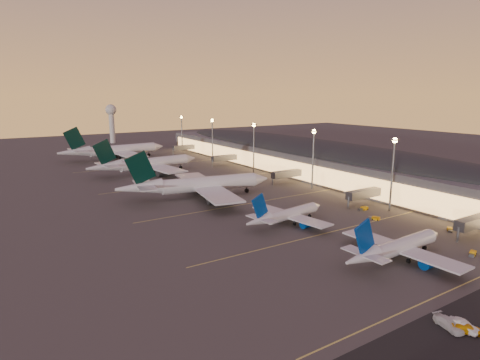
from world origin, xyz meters
name	(u,v)px	position (x,y,z in m)	size (l,w,h in m)	color
ground	(313,229)	(0.00, 0.00, 0.00)	(700.00, 700.00, 0.00)	#42403D
airliner_narrow_south	(396,248)	(0.59, -28.92, 3.36)	(36.38, 32.46, 13.02)	silver
airliner_narrow_north	(286,215)	(-4.23, 7.95, 3.07)	(33.28, 29.99, 11.89)	silver
airliner_wide_near	(197,185)	(-12.76, 53.76, 5.15)	(62.34, 57.52, 20.00)	silver
airliner_wide_mid	(145,164)	(-12.89, 113.28, 5.01)	(60.89, 55.85, 19.48)	silver
airliner_wide_far	(114,150)	(-13.39, 170.29, 5.58)	(67.70, 61.80, 21.66)	silver
terminal_building	(307,155)	(61.84, 72.47, 8.78)	(56.35, 255.00, 17.46)	#525258
light_masts	(277,143)	(36.00, 65.00, 17.55)	(2.20, 217.20, 25.90)	slate
radar_tower	(111,117)	(10.00, 260.00, 21.87)	(9.00, 9.00, 32.50)	silver
lane_markings	(243,200)	(0.00, 40.00, 0.01)	(90.00, 180.36, 0.00)	#D8C659
baggage_tug_a	(473,254)	(20.10, -37.35, 0.45)	(3.57, 2.35, 0.99)	#EDA606
baggage_tug_b	(450,230)	(33.24, -23.67, 0.45)	(3.40, 2.94, 0.98)	#EDA606
baggage_tug_c	(363,209)	(29.18, 5.77, 0.50)	(3.79, 1.88, 1.09)	#EDA606
baggage_tug_d	(374,218)	(23.40, -3.83, 0.49)	(2.52, 3.84, 1.07)	#EDA606
service_van_a	(463,326)	(-15.26, -54.31, 0.86)	(1.82, 5.23, 1.72)	silver
service_van_b	(467,329)	(-15.35, -55.22, 0.75)	(2.11, 5.20, 1.51)	#EDA606
service_van_c	(449,324)	(-16.68, -52.65, 0.85)	(2.38, 5.86, 1.70)	silver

